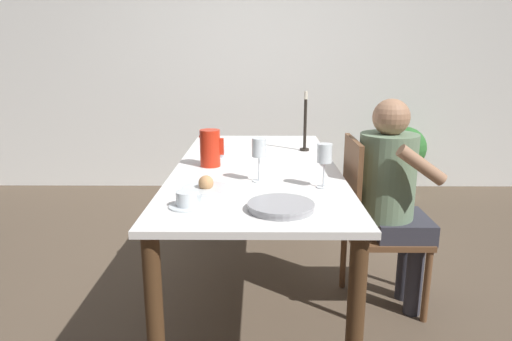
{
  "coord_description": "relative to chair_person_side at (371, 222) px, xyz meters",
  "views": [
    {
      "loc": [
        0.02,
        -2.49,
        1.39
      ],
      "look_at": [
        0.0,
        -0.29,
        0.82
      ],
      "focal_mm": 32.0,
      "sensor_mm": 36.0,
      "label": 1
    }
  ],
  "objects": [
    {
      "name": "red_pitcher",
      "position": [
        -0.89,
        0.14,
        0.38
      ],
      "size": [
        0.14,
        0.11,
        0.21
      ],
      "color": "red",
      "rests_on": "dining_table"
    },
    {
      "name": "person_seated",
      "position": [
        0.09,
        -0.03,
        0.19
      ],
      "size": [
        0.39,
        0.41,
        1.17
      ],
      "rotation": [
        0.0,
        0.0,
        -1.57
      ],
      "color": "#33333D",
      "rests_on": "ground_plane"
    },
    {
      "name": "wine_glass_juice",
      "position": [
        -0.31,
        -0.28,
        0.43
      ],
      "size": [
        0.07,
        0.07,
        0.21
      ],
      "color": "white",
      "rests_on": "dining_table"
    },
    {
      "name": "wine_glass_water",
      "position": [
        -0.62,
        -0.18,
        0.44
      ],
      "size": [
        0.07,
        0.07,
        0.22
      ],
      "color": "white",
      "rests_on": "dining_table"
    },
    {
      "name": "wall_back",
      "position": [
        -0.63,
        2.4,
        0.81
      ],
      "size": [
        10.0,
        0.06,
        2.6
      ],
      "color": "white",
      "rests_on": "ground_plane"
    },
    {
      "name": "ground_plane",
      "position": [
        -0.63,
        0.14,
        -0.49
      ],
      "size": [
        20.0,
        20.0,
        0.0
      ],
      "primitive_type": "plane",
      "color": "brown"
    },
    {
      "name": "candlestick_tall",
      "position": [
        -0.32,
        0.57,
        0.43
      ],
      "size": [
        0.06,
        0.06,
        0.38
      ],
      "color": "black",
      "rests_on": "dining_table"
    },
    {
      "name": "bread_plate",
      "position": [
        -0.86,
        -0.33,
        0.29
      ],
      "size": [
        0.23,
        0.23,
        0.07
      ],
      "color": "silver",
      "rests_on": "dining_table"
    },
    {
      "name": "teacup_near_person",
      "position": [
        -0.91,
        -0.57,
        0.31
      ],
      "size": [
        0.15,
        0.15,
        0.07
      ],
      "color": "silver",
      "rests_on": "dining_table"
    },
    {
      "name": "teacup_across",
      "position": [
        -0.83,
        0.35,
        0.31
      ],
      "size": [
        0.15,
        0.15,
        0.07
      ],
      "color": "silver",
      "rests_on": "dining_table"
    },
    {
      "name": "serving_tray",
      "position": [
        -0.53,
        -0.6,
        0.29
      ],
      "size": [
        0.27,
        0.27,
        0.03
      ],
      "color": "#9E9EA3",
      "rests_on": "dining_table"
    },
    {
      "name": "potted_plant",
      "position": [
        0.81,
        2.02,
        -0.04
      ],
      "size": [
        0.41,
        0.41,
        0.7
      ],
      "color": "beige",
      "rests_on": "ground_plane"
    },
    {
      "name": "dining_table",
      "position": [
        -0.63,
        0.14,
        0.18
      ],
      "size": [
        0.9,
        1.96,
        0.77
      ],
      "color": "white",
      "rests_on": "ground_plane"
    },
    {
      "name": "chair_person_side",
      "position": [
        0.0,
        0.0,
        0.0
      ],
      "size": [
        0.42,
        0.42,
        0.95
      ],
      "rotation": [
        0.0,
        0.0,
        -1.57
      ],
      "color": "brown",
      "rests_on": "ground_plane"
    }
  ]
}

